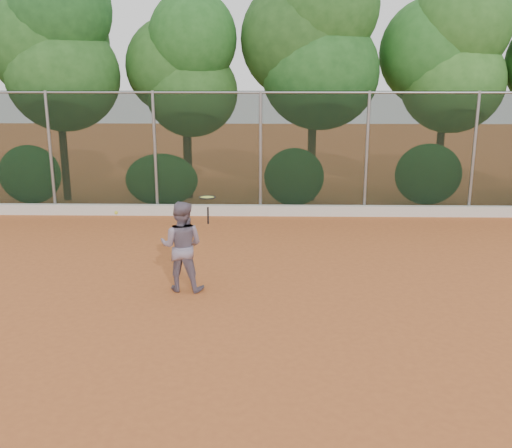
{
  "coord_description": "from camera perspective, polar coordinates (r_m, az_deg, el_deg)",
  "views": [
    {
      "loc": [
        0.22,
        -9.12,
        3.87
      ],
      "look_at": [
        0.0,
        1.0,
        1.25
      ],
      "focal_mm": 40.0,
      "sensor_mm": 36.0,
      "label": 1
    }
  ],
  "objects": [
    {
      "name": "tennis_player",
      "position": [
        10.6,
        -7.44,
        -2.21
      ],
      "size": [
        0.9,
        0.74,
        1.69
      ],
      "primitive_type": "imported",
      "rotation": [
        0.0,
        0.0,
        3.01
      ],
      "color": "slate",
      "rests_on": "ground"
    },
    {
      "name": "tennis_ball_in_flight",
      "position": [
        10.75,
        -13.81,
        1.11
      ],
      "size": [
        0.07,
        0.07,
        0.07
      ],
      "color": "gold",
      "rests_on": "ground"
    },
    {
      "name": "ground",
      "position": [
        9.91,
        -0.12,
        -8.47
      ],
      "size": [
        80.0,
        80.0,
        0.0
      ],
      "primitive_type": "plane",
      "color": "#B55C2A",
      "rests_on": "ground"
    },
    {
      "name": "concrete_curb",
      "position": [
        16.37,
        0.43,
        1.37
      ],
      "size": [
        24.0,
        0.2,
        0.3
      ],
      "primitive_type": "cube",
      "color": "silver",
      "rests_on": "ground"
    },
    {
      "name": "chainlink_fence",
      "position": [
        16.25,
        0.45,
        7.4
      ],
      "size": [
        24.09,
        0.09,
        3.5
      ],
      "color": "black",
      "rests_on": "ground"
    },
    {
      "name": "foliage_backdrop",
      "position": [
        18.13,
        -1.24,
        16.19
      ],
      "size": [
        23.7,
        3.63,
        7.55
      ],
      "color": "#482A1B",
      "rests_on": "ground"
    },
    {
      "name": "tennis_racket",
      "position": [
        10.26,
        -4.89,
        2.46
      ],
      "size": [
        0.36,
        0.36,
        0.52
      ],
      "color": "black",
      "rests_on": "ground"
    }
  ]
}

